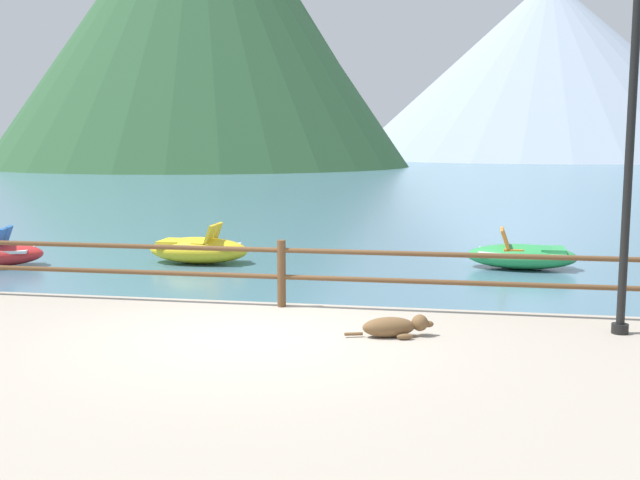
{
  "coord_description": "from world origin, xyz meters",
  "views": [
    {
      "loc": [
        2.37,
        -8.46,
        2.71
      ],
      "look_at": [
        -0.08,
        5.0,
        0.9
      ],
      "focal_mm": 41.62,
      "sensor_mm": 36.0,
      "label": 1
    }
  ],
  "objects_px": {
    "lamp_post": "(632,108)",
    "dog_resting": "(395,327)",
    "pedal_boat_3": "(198,249)",
    "pedal_boat_4": "(522,256)"
  },
  "relations": [
    {
      "from": "lamp_post",
      "to": "dog_resting",
      "type": "xyz_separation_m",
      "value": [
        -2.69,
        -0.64,
        -2.59
      ]
    },
    {
      "from": "pedal_boat_4",
      "to": "lamp_post",
      "type": "bearing_deg",
      "value": -85.47
    },
    {
      "from": "lamp_post",
      "to": "pedal_boat_4",
      "type": "distance_m",
      "value": 7.58
    },
    {
      "from": "lamp_post",
      "to": "pedal_boat_3",
      "type": "bearing_deg",
      "value": 139.92
    },
    {
      "from": "dog_resting",
      "to": "lamp_post",
      "type": "bearing_deg",
      "value": 13.44
    },
    {
      "from": "lamp_post",
      "to": "dog_resting",
      "type": "bearing_deg",
      "value": -166.56
    },
    {
      "from": "lamp_post",
      "to": "pedal_boat_4",
      "type": "bearing_deg",
      "value": 94.53
    },
    {
      "from": "lamp_post",
      "to": "dog_resting",
      "type": "height_order",
      "value": "lamp_post"
    },
    {
      "from": "dog_resting",
      "to": "pedal_boat_4",
      "type": "height_order",
      "value": "pedal_boat_4"
    },
    {
      "from": "lamp_post",
      "to": "pedal_boat_3",
      "type": "relative_size",
      "value": 2.0
    }
  ]
}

